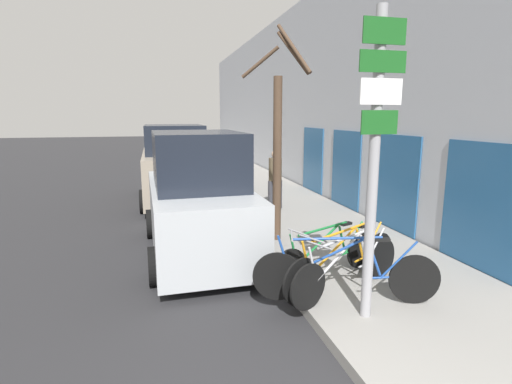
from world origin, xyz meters
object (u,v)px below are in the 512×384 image
(bicycle_3, at_px, (328,255))
(parked_car_1, at_px, (175,167))
(bicycle_2, at_px, (344,262))
(signpost, at_px, (374,157))
(bicycle_1, at_px, (349,267))
(parked_car_0, at_px, (198,201))
(bicycle_0, at_px, (346,274))
(pedestrian_near, at_px, (275,175))
(street_tree, at_px, (278,147))

(bicycle_3, bearing_deg, parked_car_1, -5.20)
(bicycle_2, distance_m, parked_car_1, 7.67)
(signpost, bearing_deg, bicycle_1, 82.11)
(parked_car_0, bearing_deg, bicycle_2, -53.62)
(bicycle_0, height_order, bicycle_2, bicycle_0)
(bicycle_0, height_order, pedestrian_near, pedestrian_near)
(bicycle_0, relative_size, bicycle_1, 1.16)
(signpost, relative_size, bicycle_2, 1.66)
(bicycle_1, relative_size, parked_car_0, 0.49)
(parked_car_0, bearing_deg, bicycle_3, -50.38)
(signpost, relative_size, bicycle_0, 1.53)
(parked_car_0, bearing_deg, street_tree, 1.06)
(bicycle_1, height_order, street_tree, street_tree)
(bicycle_1, bearing_deg, signpost, 147.30)
(signpost, distance_m, bicycle_0, 1.66)
(bicycle_3, distance_m, parked_car_1, 7.30)
(bicycle_3, relative_size, parked_car_0, 0.48)
(bicycle_2, relative_size, street_tree, 0.53)
(bicycle_3, xyz_separation_m, pedestrian_near, (0.59, 4.71, 0.54))
(parked_car_1, distance_m, pedestrian_near, 3.42)
(bicycle_1, height_order, pedestrian_near, pedestrian_near)
(street_tree, bearing_deg, parked_car_0, -177.48)
(bicycle_0, distance_m, parked_car_0, 3.30)
(signpost, distance_m, street_tree, 3.31)
(bicycle_0, distance_m, bicycle_2, 0.47)
(bicycle_0, bearing_deg, parked_car_0, 47.89)
(bicycle_0, height_order, parked_car_0, parked_car_0)
(bicycle_2, bearing_deg, bicycle_1, 149.83)
(signpost, xyz_separation_m, bicycle_2, (0.11, 0.85, -1.62))
(bicycle_3, xyz_separation_m, street_tree, (-0.16, 2.09, 1.51))
(signpost, distance_m, parked_car_0, 3.84)
(parked_car_0, xyz_separation_m, pedestrian_near, (2.35, 2.69, 0.01))
(bicycle_0, bearing_deg, bicycle_3, 10.01)
(street_tree, bearing_deg, signpost, -87.46)
(parked_car_0, xyz_separation_m, street_tree, (1.60, 0.07, 0.98))
(bicycle_1, relative_size, pedestrian_near, 1.31)
(signpost, distance_m, bicycle_2, 1.83)
(parked_car_0, relative_size, street_tree, 1.02)
(signpost, distance_m, parked_car_1, 8.52)
(bicycle_0, relative_size, parked_car_1, 0.54)
(pedestrian_near, bearing_deg, signpost, -108.56)
(street_tree, bearing_deg, bicycle_2, -84.07)
(bicycle_3, bearing_deg, bicycle_1, 167.49)
(bicycle_2, relative_size, parked_car_0, 0.52)
(parked_car_0, height_order, pedestrian_near, parked_car_0)
(signpost, bearing_deg, street_tree, 92.54)
(signpost, height_order, bicycle_2, signpost)
(bicycle_2, bearing_deg, signpost, 147.49)
(bicycle_3, height_order, street_tree, street_tree)
(bicycle_3, height_order, parked_car_1, parked_car_1)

